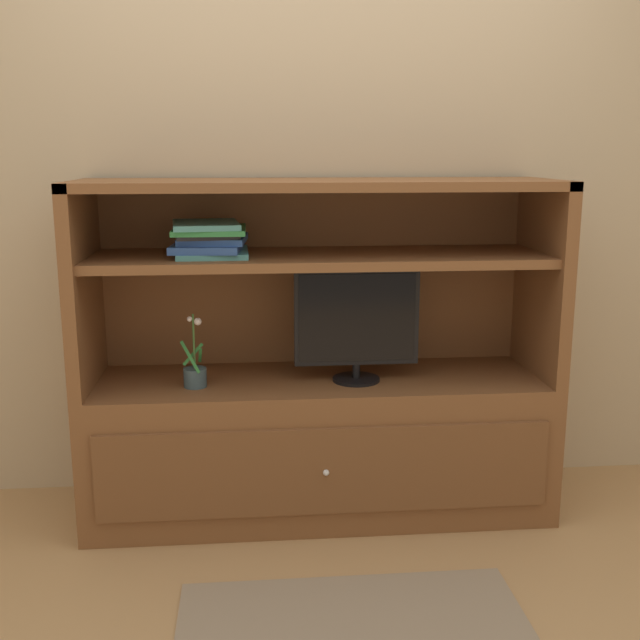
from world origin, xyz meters
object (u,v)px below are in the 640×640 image
Objects in this scene: potted_plant at (195,374)px; magazine_stack at (209,239)px; tv_monitor at (357,322)px; media_console at (319,408)px.

magazine_stack is (0.07, 0.08, 0.51)m from potted_plant.
tv_monitor is at bearing 1.91° from potted_plant.
tv_monitor is 0.66m from potted_plant.
tv_monitor is 1.70× the size of potted_plant.
magazine_stack reaches higher than potted_plant.
magazine_stack is at bearing 174.50° from tv_monitor.
media_console is 3.79× the size of tv_monitor.
media_console reaches higher than tv_monitor.
tv_monitor is (0.14, -0.06, 0.37)m from media_console.
media_console reaches higher than potted_plant.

